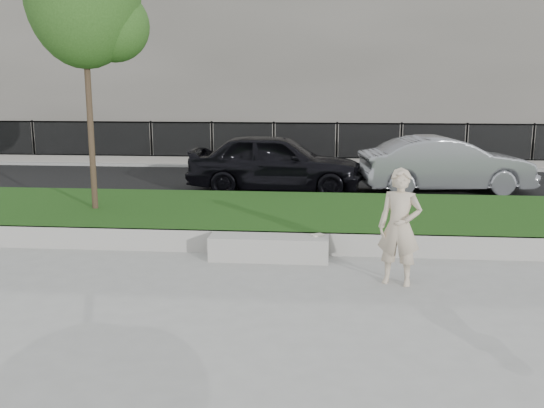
# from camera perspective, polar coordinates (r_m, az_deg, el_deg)

# --- Properties ---
(ground) EXTENTS (90.00, 90.00, 0.00)m
(ground) POSITION_cam_1_polar(r_m,az_deg,el_deg) (9.72, -2.65, -6.36)
(ground) COLOR gray
(ground) RESTS_ON ground
(grass_bank) EXTENTS (34.00, 4.00, 0.40)m
(grass_bank) POSITION_cam_1_polar(r_m,az_deg,el_deg) (12.54, -0.78, -1.33)
(grass_bank) COLOR #15340D
(grass_bank) RESTS_ON ground
(grass_kerb) EXTENTS (34.00, 0.08, 0.40)m
(grass_kerb) POSITION_cam_1_polar(r_m,az_deg,el_deg) (10.65, -1.89, -3.64)
(grass_kerb) COLOR #A2A098
(grass_kerb) RESTS_ON ground
(street) EXTENTS (34.00, 7.00, 0.04)m
(street) POSITION_cam_1_polar(r_m,az_deg,el_deg) (17.96, 1.08, 1.96)
(street) COLOR black
(street) RESTS_ON ground
(far_pavement) EXTENTS (34.00, 3.00, 0.12)m
(far_pavement) POSITION_cam_1_polar(r_m,az_deg,el_deg) (22.39, 1.93, 3.93)
(far_pavement) COLOR gray
(far_pavement) RESTS_ON ground
(iron_fence) EXTENTS (32.00, 0.30, 1.50)m
(iron_fence) POSITION_cam_1_polar(r_m,az_deg,el_deg) (21.34, 1.78, 4.87)
(iron_fence) COLOR slate
(iron_fence) RESTS_ON far_pavement
(building_facade) EXTENTS (34.00, 10.00, 10.00)m
(building_facade) POSITION_cam_1_polar(r_m,az_deg,el_deg) (29.27, 2.84, 15.36)
(building_facade) COLOR #5F5B53
(building_facade) RESTS_ON ground
(stone_bench) EXTENTS (2.01, 0.50, 0.41)m
(stone_bench) POSITION_cam_1_polar(r_m,az_deg,el_deg) (10.27, -0.30, -4.17)
(stone_bench) COLOR #A2A098
(stone_bench) RESTS_ON ground
(man) EXTENTS (0.73, 0.58, 1.74)m
(man) POSITION_cam_1_polar(r_m,az_deg,el_deg) (9.10, 11.92, -2.14)
(man) COLOR beige
(man) RESTS_ON ground
(book) EXTENTS (0.25, 0.23, 0.02)m
(book) POSITION_cam_1_polar(r_m,az_deg,el_deg) (10.29, 4.30, -2.92)
(book) COLOR beige
(book) RESTS_ON stone_bench
(car_dark) EXTENTS (4.75, 2.04, 1.60)m
(car_dark) POSITION_cam_1_polar(r_m,az_deg,el_deg) (16.40, 0.32, 3.95)
(car_dark) COLOR black
(car_dark) RESTS_ON street
(car_silver) EXTENTS (4.74, 2.27, 1.50)m
(car_silver) POSITION_cam_1_polar(r_m,az_deg,el_deg) (16.96, 16.00, 3.59)
(car_silver) COLOR gray
(car_silver) RESTS_ON street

